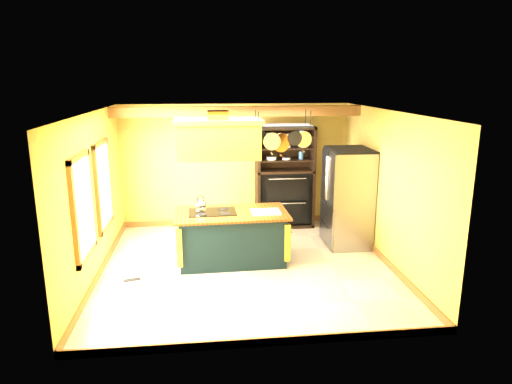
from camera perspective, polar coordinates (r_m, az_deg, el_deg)
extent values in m
plane|color=beige|center=(8.15, -1.20, -9.30)|extent=(5.00, 5.00, 0.00)
plane|color=white|center=(7.51, -1.31, 9.99)|extent=(5.00, 5.00, 0.00)
cube|color=gold|center=(10.15, -2.55, 3.34)|extent=(5.00, 0.02, 2.70)
cube|color=gold|center=(5.34, 1.22, -6.54)|extent=(5.00, 0.02, 2.70)
cube|color=gold|center=(7.90, -19.62, -0.55)|extent=(0.02, 5.00, 2.70)
cube|color=gold|center=(8.32, 16.16, 0.41)|extent=(0.02, 5.00, 2.70)
cube|color=olive|center=(9.20, -2.28, 10.03)|extent=(5.00, 0.15, 0.20)
cube|color=olive|center=(7.13, -20.81, -1.76)|extent=(0.06, 1.06, 1.56)
cube|color=white|center=(7.13, -20.62, -1.76)|extent=(0.02, 0.85, 1.34)
cube|color=olive|center=(8.45, -18.56, 0.79)|extent=(0.06, 1.06, 1.56)
cube|color=white|center=(8.45, -18.40, 0.80)|extent=(0.02, 0.85, 1.34)
cube|color=black|center=(8.25, -3.06, -5.75)|extent=(1.86, 1.04, 0.88)
cube|color=brown|center=(8.11, -3.11, -2.69)|extent=(2.02, 1.16, 0.04)
cube|color=black|center=(8.13, -5.48, -2.49)|extent=(0.84, 0.60, 0.01)
ellipsoid|color=silver|center=(8.23, -6.92, -1.58)|extent=(0.20, 0.20, 0.16)
cube|color=white|center=(8.08, 1.25, -2.50)|extent=(0.51, 0.40, 0.02)
cube|color=#AE7F2B|center=(7.83, -4.70, 6.38)|extent=(1.39, 0.75, 0.59)
cube|color=olive|center=(7.79, -4.75, 8.81)|extent=(1.47, 0.83, 0.08)
cube|color=#AE7F2B|center=(7.78, -4.76, 9.30)|extent=(0.35, 0.35, 0.21)
cube|color=black|center=(7.91, 3.34, 8.24)|extent=(0.99, 0.49, 0.04)
cylinder|color=black|center=(7.64, 0.28, 9.06)|extent=(0.02, 0.02, 0.27)
cylinder|color=black|center=(8.17, 6.22, 9.30)|extent=(0.02, 0.02, 0.27)
cylinder|color=black|center=(7.97, 0.38, 6.86)|extent=(0.26, 0.04, 0.26)
cylinder|color=silver|center=(7.81, 2.00, 6.34)|extent=(0.30, 0.04, 0.30)
cylinder|color=#B76D2D|center=(8.04, 3.19, 6.18)|extent=(0.34, 0.04, 0.34)
cylinder|color=black|center=(7.87, 4.86, 6.72)|extent=(0.26, 0.04, 0.26)
cylinder|color=silver|center=(8.11, 5.96, 6.55)|extent=(0.30, 0.04, 0.30)
cube|color=gray|center=(9.11, 11.40, -0.79)|extent=(0.79, 0.96, 1.89)
cube|color=gray|center=(8.67, 9.45, 1.38)|extent=(0.03, 0.46, 1.02)
cube|color=gray|center=(9.13, 8.63, 2.04)|extent=(0.03, 0.46, 1.02)
cube|color=gray|center=(9.14, 8.81, -3.96)|extent=(0.03, 0.93, 0.79)
cube|color=black|center=(9.38, 11.14, -6.19)|extent=(0.75, 0.92, 0.06)
cube|color=black|center=(10.28, 3.40, 2.14)|extent=(1.26, 0.06, 2.24)
cube|color=black|center=(9.96, 0.22, 1.78)|extent=(0.06, 0.53, 2.24)
cube|color=black|center=(10.17, 6.97, 1.93)|extent=(0.06, 0.53, 2.24)
cube|color=black|center=(10.02, 3.64, 2.68)|extent=(1.26, 0.53, 0.05)
cube|color=black|center=(10.18, 3.56, -0.61)|extent=(1.14, 0.43, 1.20)
cube|color=black|center=(9.82, 3.90, 0.40)|extent=(0.99, 0.04, 0.53)
cube|color=black|center=(9.95, 3.85, -2.59)|extent=(0.99, 0.04, 0.49)
cube|color=black|center=(9.97, 3.66, 4.05)|extent=(1.14, 0.47, 0.02)
cube|color=black|center=(9.93, 3.69, 5.54)|extent=(1.14, 0.47, 0.02)
cube|color=black|center=(9.90, 3.71, 6.98)|extent=(1.14, 0.47, 0.03)
cylinder|color=white|center=(9.87, 1.93, 4.25)|extent=(0.22, 0.22, 0.07)
cylinder|color=teal|center=(9.93, 5.69, 6.08)|extent=(0.10, 0.10, 0.17)
cube|color=black|center=(7.91, -15.26, -10.54)|extent=(0.30, 0.19, 0.01)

